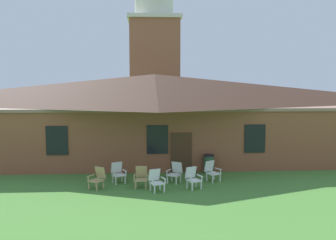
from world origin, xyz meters
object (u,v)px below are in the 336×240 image
Objects in this scene: lawn_chair_by_porch at (98,178)px; lawn_chair_left_end at (141,177)px; lawn_chair_near_door at (118,172)px; lawn_chair_middle at (156,180)px; trash_bin at (209,164)px; lawn_chair_under_eave at (212,171)px; lawn_chair_far_side at (193,177)px; lawn_chair_right_end at (175,172)px.

lawn_chair_left_end is at bearing 0.93° from lawn_chair_by_porch.
lawn_chair_middle is at bearing -41.29° from lawn_chair_near_door.
lawn_chair_near_door is (0.83, 0.96, 0.00)m from lawn_chair_by_porch.
lawn_chair_by_porch is 0.98× the size of trash_bin.
trash_bin is at bearing 35.09° from lawn_chair_left_end.
lawn_chair_under_eave is (4.49, 0.03, 0.00)m from lawn_chair_near_door.
lawn_chair_middle and lawn_chair_far_side have the same top height.
lawn_chair_by_porch is 1.00× the size of lawn_chair_far_side.
lawn_chair_middle is 1.00× the size of lawn_chair_under_eave.
trash_bin is at bearing 41.48° from lawn_chair_right_end.
lawn_chair_middle is 0.98× the size of trash_bin.
lawn_chair_by_porch is 1.00× the size of lawn_chair_left_end.
lawn_chair_near_door is 1.00× the size of lawn_chair_right_end.
lawn_chair_by_porch is at bearing 176.64° from lawn_chair_far_side.
trash_bin is (3.50, 2.46, -0.00)m from lawn_chair_left_end.
lawn_chair_near_door is at bearing -179.60° from lawn_chair_under_eave.
lawn_chair_by_porch is at bearing -166.96° from lawn_chair_right_end.
lawn_chair_under_eave is at bearing 0.40° from lawn_chair_near_door.
trash_bin is (1.88, 1.67, -0.00)m from lawn_chair_right_end.
lawn_chair_by_porch is at bearing -169.48° from lawn_chair_under_eave.
lawn_chair_under_eave is 1.50m from trash_bin.
lawn_chair_by_porch is 3.65m from lawn_chair_right_end.
lawn_chair_middle and lawn_chair_right_end have the same top height.
lawn_chair_middle is (1.76, -1.55, 0.00)m from lawn_chair_near_door.
lawn_chair_near_door and lawn_chair_left_end have the same top height.
lawn_chair_by_porch is 5.42m from lawn_chair_under_eave.
lawn_chair_by_porch and lawn_chair_near_door have the same top height.
lawn_chair_left_end is 1.80m from lawn_chair_right_end.
lawn_chair_near_door is 3.63m from lawn_chair_far_side.
lawn_chair_right_end is at bearing 55.92° from lawn_chair_middle.
lawn_chair_left_end is (1.11, -0.93, 0.00)m from lawn_chair_near_door.
lawn_chair_near_door is 1.44m from lawn_chair_left_end.
lawn_chair_near_door is 4.49m from lawn_chair_under_eave.
lawn_chair_left_end and lawn_chair_middle have the same top height.
lawn_chair_near_door and lawn_chair_right_end have the same top height.
lawn_chair_right_end is 1.78m from lawn_chair_under_eave.
lawn_chair_by_porch is at bearing -131.06° from lawn_chair_near_door.
lawn_chair_far_side is at bearing -113.39° from trash_bin.
lawn_chair_far_side is (3.42, -1.21, 0.00)m from lawn_chair_near_door.
lawn_chair_near_door and lawn_chair_far_side have the same top height.
lawn_chair_far_side is at bearing -3.36° from lawn_chair_by_porch.
lawn_chair_left_end is at bearing 173.07° from lawn_chair_far_side.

